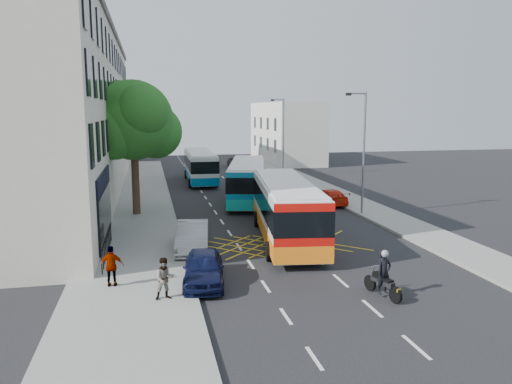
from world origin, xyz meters
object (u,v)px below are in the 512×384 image
bus_mid (247,181)px  distant_car_dark (234,162)px  lamp_near (363,147)px  pedestrian_far (112,266)px  parked_car_blue (204,268)px  bus_far (200,166)px  motorbike (383,275)px  bus_near (286,209)px  distant_car_grey (207,163)px  pedestrian_near (165,279)px  parked_car_silver (193,237)px  red_hatchback (329,197)px  street_tree (133,121)px  lamp_far (282,133)px

bus_mid → distant_car_dark: (3.07, 23.47, -1.02)m
lamp_near → pedestrian_far: lamp_near is taller
parked_car_blue → bus_far: bearing=91.4°
motorbike → parked_car_blue: (-6.48, 2.83, -0.18)m
motorbike → bus_near: bearing=84.7°
bus_near → distant_car_grey: 33.93m
pedestrian_near → parked_car_silver: bearing=69.7°
lamp_near → distant_car_grey: (-6.91, 28.86, -3.94)m
parked_car_silver → distant_car_dark: parked_car_silver is taller
motorbike → parked_car_blue: 7.07m
lamp_near → distant_car_dark: 30.58m
red_hatchback → distant_car_dark: size_ratio=1.09×
lamp_near → parked_car_silver: 13.90m
lamp_near → bus_near: 8.83m
motorbike → red_hatchback: 18.71m
bus_mid → motorbike: size_ratio=5.54×
street_tree → lamp_near: street_tree is taller
lamp_far → distant_car_dark: 11.40m
lamp_far → motorbike: 34.64m
street_tree → distant_car_dark: 29.98m
pedestrian_far → parked_car_silver: bearing=-124.5°
distant_car_grey → pedestrian_far: bearing=-103.6°
bus_near → distant_car_grey: bus_near is taller
street_tree → parked_car_silver: street_tree is taller
bus_mid → pedestrian_far: size_ratio=6.98×
bus_near → distant_car_dark: (3.27, 35.18, -1.10)m
parked_car_silver → red_hatchback: size_ratio=1.10×
street_tree → motorbike: 20.15m
parked_car_blue → parked_car_silver: size_ratio=0.90×
lamp_far → bus_mid: lamp_far is taller
lamp_far → parked_car_blue: (-11.80, -31.19, -3.94)m
bus_far → distant_car_dark: 13.37m
distant_car_dark → pedestrian_near: 44.17m
street_tree → red_hatchback: (14.01, 1.14, -5.71)m
bus_mid → red_hatchback: bus_mid is taller
lamp_far → bus_near: 26.07m
street_tree → bus_mid: 10.18m
parked_car_silver → distant_car_dark: 37.34m
bus_far → pedestrian_near: 31.21m
parked_car_silver → pedestrian_near: size_ratio=2.84×
bus_near → pedestrian_near: bus_near is taller
lamp_far → bus_mid: size_ratio=0.71×
lamp_near → motorbike: bearing=-110.8°
distant_car_dark → pedestrian_near: (-10.02, -43.02, 0.32)m
lamp_far → bus_far: 9.59m
lamp_near → lamp_far: (0.00, 20.00, 0.00)m
bus_near → pedestrian_far: size_ratio=7.28×
parked_car_blue → distant_car_dark: 42.17m
lamp_near → motorbike: lamp_near is taller
lamp_far → parked_car_silver: size_ratio=1.80×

